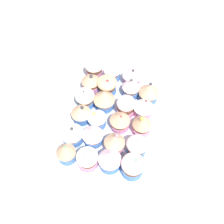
{
  "coord_description": "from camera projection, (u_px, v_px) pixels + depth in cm",
  "views": [
    {
      "loc": [
        39.43,
        9.21,
        66.6
      ],
      "look_at": [
        0.0,
        0.0,
        4.2
      ],
      "focal_mm": 38.79,
      "sensor_mm": 36.0,
      "label": 1
    }
  ],
  "objects": [
    {
      "name": "ground_plane",
      "position": [
        112.0,
        121.0,
        0.79
      ],
      "size": [
        180.0,
        180.0,
        3.0
      ],
      "primitive_type": "cube",
      "color": "#B2A899"
    },
    {
      "name": "baking_tray",
      "position": [
        112.0,
        118.0,
        0.77
      ],
      "size": [
        42.43,
        29.43,
        1.2
      ],
      "color": "silver",
      "rests_on": "ground_plane"
    },
    {
      "name": "cupcake_0",
      "position": [
        94.0,
        68.0,
        0.83
      ],
      "size": [
        6.18,
        6.18,
        7.0
      ],
      "color": "pink",
      "rests_on": "baking_tray"
    },
    {
      "name": "cupcake_1",
      "position": [
        91.0,
        82.0,
        0.8
      ],
      "size": [
        6.08,
        6.08,
        7.87
      ],
      "color": "pink",
      "rests_on": "baking_tray"
    },
    {
      "name": "cupcake_2",
      "position": [
        85.0,
        98.0,
        0.77
      ],
      "size": [
        6.12,
        6.12,
        7.1
      ],
      "color": "#477AC6",
      "rests_on": "baking_tray"
    },
    {
      "name": "cupcake_3",
      "position": [
        81.0,
        113.0,
        0.74
      ],
      "size": [
        6.08,
        6.08,
        6.85
      ],
      "color": "#477AC6",
      "rests_on": "baking_tray"
    },
    {
      "name": "cupcake_4",
      "position": [
        72.0,
        133.0,
        0.69
      ],
      "size": [
        6.61,
        6.61,
        7.66
      ],
      "color": "#477AC6",
      "rests_on": "baking_tray"
    },
    {
      "name": "cupcake_5",
      "position": [
        66.0,
        152.0,
        0.66
      ],
      "size": [
        5.51,
        5.51,
        7.74
      ],
      "color": "#477AC6",
      "rests_on": "baking_tray"
    },
    {
      "name": "cupcake_6",
      "position": [
        112.0,
        72.0,
        0.83
      ],
      "size": [
        5.69,
        5.69,
        6.66
      ],
      "color": "#477AC6",
      "rests_on": "baking_tray"
    },
    {
      "name": "cupcake_7",
      "position": [
        107.0,
        85.0,
        0.8
      ],
      "size": [
        6.74,
        6.74,
        6.69
      ],
      "color": "#477AC6",
      "rests_on": "baking_tray"
    },
    {
      "name": "cupcake_8",
      "position": [
        104.0,
        99.0,
        0.76
      ],
      "size": [
        6.87,
        6.87,
        7.62
      ],
      "color": "#477AC6",
      "rests_on": "baking_tray"
    },
    {
      "name": "cupcake_9",
      "position": [
        97.0,
        118.0,
        0.73
      ],
      "size": [
        5.72,
        5.72,
        7.04
      ],
      "color": "#477AC6",
      "rests_on": "baking_tray"
    },
    {
      "name": "cupcake_10",
      "position": [
        93.0,
        135.0,
        0.69
      ],
      "size": [
        6.14,
        6.14,
        7.18
      ],
      "color": "#477AC6",
      "rests_on": "baking_tray"
    },
    {
      "name": "cupcake_11",
      "position": [
        87.0,
        159.0,
        0.66
      ],
      "size": [
        6.03,
        6.03,
        6.44
      ],
      "color": "pink",
      "rests_on": "baking_tray"
    },
    {
      "name": "cupcake_12",
      "position": [
        132.0,
        76.0,
        0.82
      ],
      "size": [
        6.42,
        6.42,
        6.91
      ],
      "color": "pink",
      "rests_on": "baking_tray"
    },
    {
      "name": "cupcake_13",
      "position": [
        131.0,
        88.0,
        0.79
      ],
      "size": [
        5.74,
        5.74,
        7.34
      ],
      "color": "#477AC6",
      "rests_on": "baking_tray"
    },
    {
      "name": "cupcake_14",
      "position": [
        126.0,
        106.0,
        0.75
      ],
      "size": [
        5.82,
        5.82,
        7.16
      ],
      "color": "pink",
      "rests_on": "baking_tray"
    },
    {
      "name": "cupcake_15",
      "position": [
        120.0,
        121.0,
        0.72
      ],
      "size": [
        6.11,
        6.11,
        6.94
      ],
      "color": "pink",
      "rests_on": "baking_tray"
    },
    {
      "name": "cupcake_16",
      "position": [
        115.0,
        143.0,
        0.68
      ],
      "size": [
        5.95,
        5.95,
        7.65
      ],
      "color": "pink",
      "rests_on": "baking_tray"
    },
    {
      "name": "cupcake_17",
      "position": [
        110.0,
        159.0,
        0.65
      ],
      "size": [
        6.41,
        6.41,
        7.99
      ],
      "color": "#477AC6",
      "rests_on": "baking_tray"
    },
    {
      "name": "cupcake_18",
      "position": [
        149.0,
        92.0,
        0.78
      ],
      "size": [
        6.61,
        6.61,
        7.84
      ],
      "color": "#477AC6",
      "rests_on": "baking_tray"
    },
    {
      "name": "cupcake_19",
      "position": [
        144.0,
        107.0,
        0.74
      ],
      "size": [
        6.27,
        6.27,
        7.43
      ],
      "color": "pink",
      "rests_on": "baking_tray"
    },
    {
      "name": "cupcake_20",
      "position": [
        142.0,
        124.0,
        0.71
      ],
      "size": [
        5.75,
        5.75,
        8.19
      ],
      "color": "pink",
      "rests_on": "baking_tray"
    },
    {
      "name": "cupcake_21",
      "position": [
        137.0,
        146.0,
        0.67
      ],
      "size": [
        5.88,
        5.88,
        6.93
      ],
      "color": "#477AC6",
      "rests_on": "baking_tray"
    },
    {
      "name": "cupcake_22",
      "position": [
        133.0,
        166.0,
        0.64
      ],
      "size": [
        6.27,
        6.27,
        7.27
      ],
      "color": "#477AC6",
      "rests_on": "baking_tray"
    }
  ]
}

